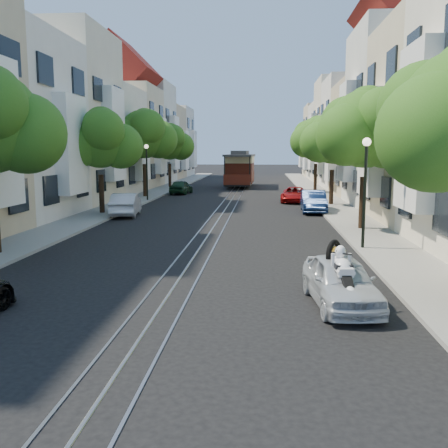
% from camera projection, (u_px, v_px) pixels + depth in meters
% --- Properties ---
extents(ground, '(200.00, 200.00, 0.00)m').
position_uv_depth(ground, '(235.00, 195.00, 43.31)').
color(ground, black).
rests_on(ground, ground).
extents(sidewalk_east, '(2.50, 80.00, 0.12)m').
position_uv_depth(sidewalk_east, '(319.00, 195.00, 42.74)').
color(sidewalk_east, gray).
rests_on(sidewalk_east, ground).
extents(sidewalk_west, '(2.50, 80.00, 0.12)m').
position_uv_depth(sidewalk_west, '(153.00, 194.00, 43.87)').
color(sidewalk_west, gray).
rests_on(sidewalk_west, ground).
extents(rail_left, '(0.06, 80.00, 0.02)m').
position_uv_depth(rail_left, '(228.00, 195.00, 43.36)').
color(rail_left, gray).
rests_on(rail_left, ground).
extents(rail_slot, '(0.06, 80.00, 0.02)m').
position_uv_depth(rail_slot, '(235.00, 195.00, 43.31)').
color(rail_slot, gray).
rests_on(rail_slot, ground).
extents(rail_right, '(0.06, 80.00, 0.02)m').
position_uv_depth(rail_right, '(241.00, 195.00, 43.27)').
color(rail_right, gray).
rests_on(rail_right, ground).
extents(lane_line, '(0.08, 80.00, 0.01)m').
position_uv_depth(lane_line, '(235.00, 195.00, 43.31)').
color(lane_line, tan).
rests_on(lane_line, ground).
extents(townhouses_east, '(7.75, 72.00, 12.00)m').
position_uv_depth(townhouses_east, '(377.00, 134.00, 41.55)').
color(townhouses_east, beige).
rests_on(townhouses_east, ground).
extents(townhouses_west, '(7.75, 72.00, 11.76)m').
position_uv_depth(townhouses_west, '(99.00, 136.00, 43.42)').
color(townhouses_west, silver).
rests_on(townhouses_west, ground).
extents(tree_e_b, '(4.93, 4.08, 6.68)m').
position_uv_depth(tree_e_b, '(367.00, 131.00, 23.30)').
color(tree_e_b, black).
rests_on(tree_e_b, ground).
extents(tree_e_c, '(4.84, 3.99, 6.52)m').
position_uv_depth(tree_e_c, '(334.00, 139.00, 34.17)').
color(tree_e_c, black).
rests_on(tree_e_c, ground).
extents(tree_e_d, '(5.01, 4.16, 6.85)m').
position_uv_depth(tree_e_d, '(317.00, 139.00, 44.98)').
color(tree_e_d, black).
rests_on(tree_e_d, ground).
extents(tree_w_b, '(4.72, 3.87, 6.27)m').
position_uv_depth(tree_w_b, '(101.00, 141.00, 29.40)').
color(tree_w_b, black).
rests_on(tree_w_b, ground).
extents(tree_w_c, '(5.13, 4.28, 7.09)m').
position_uv_depth(tree_w_c, '(144.00, 135.00, 40.15)').
color(tree_w_c, black).
rests_on(tree_w_c, ground).
extents(tree_w_d, '(4.84, 3.99, 6.52)m').
position_uv_depth(tree_w_d, '(170.00, 143.00, 51.07)').
color(tree_w_d, black).
rests_on(tree_w_d, ground).
extents(lamp_east, '(0.32, 0.32, 4.16)m').
position_uv_depth(lamp_east, '(365.00, 176.00, 18.74)').
color(lamp_east, black).
rests_on(lamp_east, ground).
extents(lamp_west, '(0.32, 0.32, 4.16)m').
position_uv_depth(lamp_west, '(147.00, 164.00, 37.48)').
color(lamp_west, black).
rests_on(lamp_west, ground).
extents(sportbike_rider, '(0.61, 1.94, 1.65)m').
position_uv_depth(sportbike_rider, '(341.00, 273.00, 11.98)').
color(sportbike_rider, black).
rests_on(sportbike_rider, ground).
extents(cable_car, '(3.07, 9.14, 3.49)m').
position_uv_depth(cable_car, '(240.00, 167.00, 52.98)').
color(cable_car, black).
rests_on(cable_car, ground).
extents(parked_car_e_near, '(1.82, 3.73, 1.23)m').
position_uv_depth(parked_car_e_near, '(341.00, 281.00, 12.26)').
color(parked_car_e_near, silver).
rests_on(parked_car_e_near, ground).
extents(parked_car_e_mid, '(1.54, 4.18, 1.37)m').
position_uv_depth(parked_car_e_mid, '(314.00, 201.00, 31.00)').
color(parked_car_e_mid, '#0D1D43').
rests_on(parked_car_e_mid, ground).
extents(parked_car_e_far, '(2.33, 4.27, 1.14)m').
position_uv_depth(parked_car_e_far, '(295.00, 195.00, 37.13)').
color(parked_car_e_far, '#970E0D').
rests_on(parked_car_e_far, ground).
extents(parked_car_w_mid, '(1.97, 4.23, 1.34)m').
position_uv_depth(parked_car_w_mid, '(126.00, 204.00, 29.35)').
color(parked_car_w_mid, silver).
rests_on(parked_car_w_mid, ground).
extents(parked_car_w_far, '(1.82, 3.77, 1.24)m').
position_uv_depth(parked_car_w_far, '(181.00, 187.00, 44.35)').
color(parked_car_w_far, '#153620').
rests_on(parked_car_w_far, ground).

